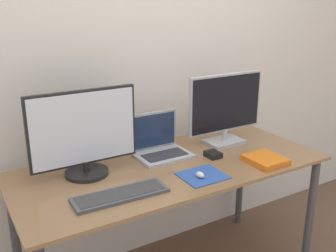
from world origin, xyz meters
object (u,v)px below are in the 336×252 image
Objects in this scene: monitor_right at (226,108)px; laptop at (159,145)px; monitor_left at (84,134)px; book at (265,160)px; mouse at (200,175)px; keyboard at (121,195)px; power_brick at (213,154)px.

monitor_right is 0.47m from laptop.
monitor_left reaches higher than book.
keyboard is at bearing 175.91° from mouse.
mouse is 0.62× the size of power_brick.
book is at bearing -2.88° from mouse.
laptop is at bearing 92.78° from mouse.
keyboard is at bearing 176.51° from book.
laptop is 5.39× the size of mouse.
power_brick is (0.65, 0.16, 0.01)m from keyboard.
keyboard is (-0.40, -0.35, -0.05)m from laptop.
monitor_right is 1.17× the size of keyboard.
book is (0.89, -0.36, -0.20)m from monitor_left.
laptop is 0.38m from mouse.
laptop is 3.33× the size of power_brick.
laptop is at bearing 41.07° from keyboard.
laptop is at bearing 137.58° from book.
keyboard is (-0.84, -0.31, -0.22)m from monitor_right.
mouse is 0.42m from book.
monitor_right is at bearing 36.85° from power_brick.
monitor_left reaches higher than keyboard.
keyboard is at bearing -138.93° from laptop.
monitor_right is 2.56× the size of book.
monitor_right is 0.58m from mouse.
book is (0.00, -0.36, -0.21)m from monitor_right.
monitor_left is at bearing -174.36° from laptop.
monitor_right is 1.72× the size of laptop.
mouse reaches higher than power_brick.
mouse is (0.02, -0.38, -0.04)m from laptop.
laptop reaches higher than power_brick.
mouse is (0.47, -0.34, -0.20)m from monitor_left.
monitor_right is at bearing 38.68° from mouse.
laptop reaches higher than keyboard.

